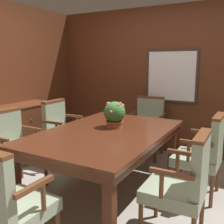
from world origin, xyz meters
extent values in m
plane|color=#A39E93|center=(0.00, 0.00, 0.00)|extent=(14.00, 14.00, 0.00)
cube|color=#5B2D19|center=(0.00, 1.88, 1.23)|extent=(7.20, 0.06, 2.45)
cube|color=white|center=(0.26, 1.84, 1.31)|extent=(0.79, 0.01, 0.80)
cube|color=#38332D|center=(0.26, 1.83, 1.73)|extent=(0.86, 0.02, 0.04)
cube|color=#38332D|center=(0.26, 1.83, 0.89)|extent=(0.86, 0.02, 0.03)
cube|color=#38332D|center=(-0.15, 1.83, 1.31)|extent=(0.04, 0.02, 0.80)
cube|color=#38332D|center=(0.67, 1.83, 1.31)|extent=(0.03, 0.02, 0.80)
cube|color=#4C2314|center=(-0.53, -0.79, 0.35)|extent=(0.09, 0.09, 0.71)
cube|color=#4C2314|center=(0.56, -0.79, 0.35)|extent=(0.09, 0.09, 0.71)
cube|color=#4C2314|center=(-0.53, 0.97, 0.35)|extent=(0.09, 0.09, 0.71)
cube|color=#4C2314|center=(0.56, 0.97, 0.35)|extent=(0.09, 0.09, 0.71)
cube|color=#4C2314|center=(0.02, 0.09, 0.66)|extent=(1.24, 1.91, 0.09)
cube|color=#4C2314|center=(0.02, 0.09, 0.73)|extent=(1.30, 1.97, 0.04)
cylinder|color=brown|center=(0.74, -0.14, 0.19)|extent=(0.04, 0.04, 0.38)
cylinder|color=brown|center=(0.74, -0.57, 0.19)|extent=(0.04, 0.04, 0.38)
cylinder|color=brown|center=(1.18, -0.13, 0.19)|extent=(0.04, 0.04, 0.38)
cube|color=#93A384|center=(0.96, -0.35, 0.43)|extent=(0.51, 0.50, 0.11)
cube|color=#93A384|center=(1.17, -0.35, 0.72)|extent=(0.09, 0.45, 0.46)
cube|color=brown|center=(1.17, -0.35, 0.96)|extent=(0.10, 0.45, 0.03)
cylinder|color=brown|center=(0.92, -0.10, 0.60)|extent=(0.04, 0.04, 0.22)
cube|color=brown|center=(0.99, -0.10, 0.71)|extent=(0.35, 0.04, 0.04)
cylinder|color=brown|center=(0.93, -0.60, 0.60)|extent=(0.04, 0.04, 0.22)
cube|color=brown|center=(1.00, -0.60, 0.71)|extent=(0.35, 0.04, 0.04)
cylinder|color=brown|center=(-0.22, -1.00, 0.19)|extent=(0.04, 0.04, 0.38)
cube|color=#93A384|center=(-0.01, -1.22, 0.43)|extent=(0.49, 0.50, 0.11)
cylinder|color=brown|center=(0.24, -1.19, 0.60)|extent=(0.04, 0.04, 0.22)
cube|color=brown|center=(0.24, -1.26, 0.71)|extent=(0.04, 0.35, 0.04)
cylinder|color=brown|center=(0.76, 0.75, 0.19)|extent=(0.04, 0.04, 0.38)
cylinder|color=brown|center=(0.75, 0.32, 0.19)|extent=(0.04, 0.04, 0.38)
cylinder|color=brown|center=(1.20, 0.74, 0.19)|extent=(0.04, 0.04, 0.38)
cylinder|color=brown|center=(1.19, 0.31, 0.19)|extent=(0.04, 0.04, 0.38)
cube|color=#93A384|center=(0.98, 0.53, 0.43)|extent=(0.51, 0.49, 0.11)
cube|color=#93A384|center=(1.19, 0.53, 0.72)|extent=(0.09, 0.45, 0.46)
cube|color=brown|center=(1.19, 0.53, 0.96)|extent=(0.10, 0.45, 0.03)
cylinder|color=brown|center=(0.94, 0.78, 0.60)|extent=(0.04, 0.04, 0.22)
cube|color=brown|center=(1.02, 0.78, 0.71)|extent=(0.35, 0.04, 0.04)
cylinder|color=brown|center=(0.94, 0.28, 0.60)|extent=(0.04, 0.04, 0.22)
cube|color=brown|center=(1.01, 0.28, 0.71)|extent=(0.35, 0.04, 0.04)
cylinder|color=brown|center=(-0.19, 1.18, 0.19)|extent=(0.04, 0.04, 0.38)
cylinder|color=brown|center=(0.24, 1.22, 0.19)|extent=(0.04, 0.04, 0.38)
cylinder|color=brown|center=(-0.22, 1.62, 0.19)|extent=(0.04, 0.04, 0.38)
cylinder|color=brown|center=(0.20, 1.66, 0.19)|extent=(0.04, 0.04, 0.38)
cube|color=#93A384|center=(0.01, 1.42, 0.43)|extent=(0.52, 0.54, 0.11)
cube|color=#93A384|center=(-0.01, 1.63, 0.72)|extent=(0.45, 0.11, 0.46)
cube|color=brown|center=(-0.01, 1.63, 0.96)|extent=(0.45, 0.12, 0.03)
cylinder|color=brown|center=(-0.24, 1.36, 0.60)|extent=(0.04, 0.04, 0.22)
cube|color=brown|center=(-0.25, 1.44, 0.71)|extent=(0.06, 0.35, 0.04)
cylinder|color=brown|center=(0.26, 1.40, 0.60)|extent=(0.04, 0.04, 0.22)
cube|color=brown|center=(0.26, 1.48, 0.71)|extent=(0.06, 0.35, 0.04)
cylinder|color=brown|center=(-0.71, -0.58, 0.19)|extent=(0.04, 0.04, 0.38)
cylinder|color=brown|center=(-0.71, -0.16, 0.19)|extent=(0.04, 0.04, 0.38)
cylinder|color=brown|center=(-1.15, -0.16, 0.19)|extent=(0.04, 0.04, 0.38)
cube|color=#93A384|center=(-0.93, -0.37, 0.43)|extent=(0.50, 0.49, 0.11)
cube|color=#93A384|center=(-1.14, -0.37, 0.72)|extent=(0.08, 0.45, 0.46)
cube|color=brown|center=(-1.14, -0.37, 0.96)|extent=(0.09, 0.45, 0.03)
cylinder|color=brown|center=(-0.90, -0.62, 0.60)|extent=(0.04, 0.04, 0.22)
cylinder|color=brown|center=(-0.90, -0.12, 0.60)|extent=(0.04, 0.04, 0.22)
cube|color=brown|center=(-0.97, -0.12, 0.71)|extent=(0.35, 0.04, 0.04)
cylinder|color=brown|center=(-0.71, 0.31, 0.19)|extent=(0.04, 0.04, 0.38)
cylinder|color=brown|center=(-0.72, 0.74, 0.19)|extent=(0.04, 0.04, 0.38)
cylinder|color=brown|center=(-1.14, 0.30, 0.19)|extent=(0.04, 0.04, 0.38)
cylinder|color=brown|center=(-1.16, 0.73, 0.19)|extent=(0.04, 0.04, 0.38)
cube|color=#93A384|center=(-0.93, 0.52, 0.43)|extent=(0.51, 0.50, 0.11)
cube|color=#93A384|center=(-1.14, 0.52, 0.72)|extent=(0.09, 0.45, 0.46)
cube|color=brown|center=(-1.14, 0.52, 0.96)|extent=(0.10, 0.45, 0.03)
cylinder|color=brown|center=(-0.89, 0.27, 0.60)|extent=(0.04, 0.04, 0.22)
cube|color=brown|center=(-0.96, 0.27, 0.71)|extent=(0.35, 0.04, 0.04)
cylinder|color=brown|center=(-0.90, 0.77, 0.60)|extent=(0.04, 0.04, 0.22)
cube|color=brown|center=(-0.97, 0.77, 0.71)|extent=(0.35, 0.04, 0.04)
cylinder|color=#9E5638|center=(0.02, 0.30, 0.79)|extent=(0.20, 0.20, 0.08)
cylinder|color=#9E5638|center=(0.02, 0.30, 0.82)|extent=(0.21, 0.21, 0.02)
sphere|color=#387033|center=(0.02, 0.30, 0.94)|extent=(0.26, 0.26, 0.26)
sphere|color=#D85D72|center=(0.08, 0.32, 1.04)|extent=(0.05, 0.05, 0.05)
sphere|color=#D9595E|center=(0.09, 0.27, 1.04)|extent=(0.04, 0.04, 0.04)
sphere|color=#D55E6A|center=(-0.06, 0.28, 1.04)|extent=(0.05, 0.05, 0.05)
sphere|color=#EA5C74|center=(0.00, 0.41, 1.00)|extent=(0.05, 0.05, 0.05)
sphere|color=#D66757|center=(-0.01, 0.42, 0.98)|extent=(0.04, 0.04, 0.04)
sphere|color=#E0696D|center=(-0.06, 0.33, 1.03)|extent=(0.04, 0.04, 0.04)
sphere|color=#E44E73|center=(0.04, 0.18, 0.96)|extent=(0.04, 0.04, 0.04)
sphere|color=#EE5265|center=(0.09, 0.37, 1.02)|extent=(0.05, 0.05, 0.05)
cube|color=#512816|center=(-1.64, 0.30, 0.44)|extent=(0.47, 1.14, 0.87)
cube|color=#5B2D19|center=(-1.64, 0.30, 0.88)|extent=(0.48, 1.17, 0.02)
sphere|color=#4C422D|center=(-1.40, 0.30, 0.68)|extent=(0.03, 0.03, 0.03)
sphere|color=#4C422D|center=(-1.40, 0.05, 0.35)|extent=(0.03, 0.03, 0.03)
sphere|color=#4C422D|center=(-1.40, 0.56, 0.35)|extent=(0.03, 0.03, 0.03)
camera|label=1|loc=(1.51, -2.46, 1.55)|focal=42.00mm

